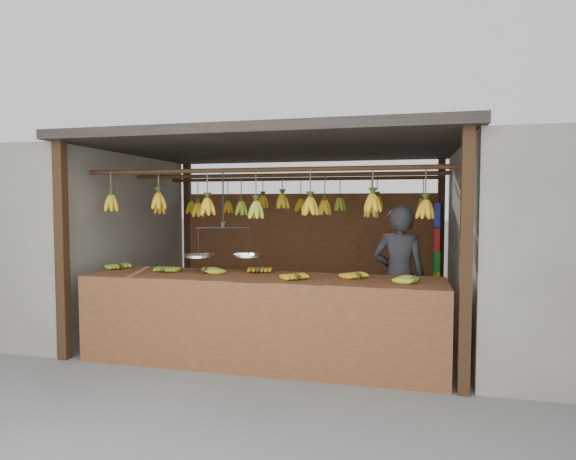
# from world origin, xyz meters

# --- Properties ---
(ground) EXTENTS (80.00, 80.00, 0.00)m
(ground) POSITION_xyz_m (0.00, 0.00, 0.00)
(ground) COLOR #5B5B57
(stall) EXTENTS (4.30, 3.30, 2.40)m
(stall) POSITION_xyz_m (0.00, 0.33, 1.97)
(stall) COLOR black
(stall) RESTS_ON ground
(neighbor_left) EXTENTS (3.00, 3.00, 2.30)m
(neighbor_left) POSITION_xyz_m (-3.60, 0.00, 1.15)
(neighbor_left) COLOR slate
(neighbor_left) RESTS_ON ground
(counter) EXTENTS (3.70, 0.84, 0.96)m
(counter) POSITION_xyz_m (0.05, -1.23, 0.71)
(counter) COLOR brown
(counter) RESTS_ON ground
(hanging_bananas) EXTENTS (3.61, 2.23, 0.39)m
(hanging_bananas) POSITION_xyz_m (0.00, 0.00, 1.62)
(hanging_bananas) COLOR #C49314
(hanging_bananas) RESTS_ON ground
(balance_scale) EXTENTS (0.80, 0.48, 0.92)m
(balance_scale) POSITION_xyz_m (-0.40, -1.00, 1.13)
(balance_scale) COLOR black
(balance_scale) RESTS_ON ground
(vendor) EXTENTS (0.60, 0.40, 1.63)m
(vendor) POSITION_xyz_m (1.43, -0.27, 0.82)
(vendor) COLOR #262628
(vendor) RESTS_ON ground
(bag_bundles) EXTENTS (0.08, 0.26, 1.31)m
(bag_bundles) POSITION_xyz_m (1.94, 1.35, 0.98)
(bag_bundles) COLOR #1426BF
(bag_bundles) RESTS_ON ground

